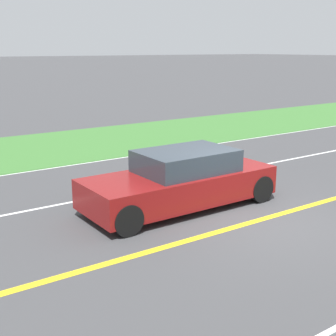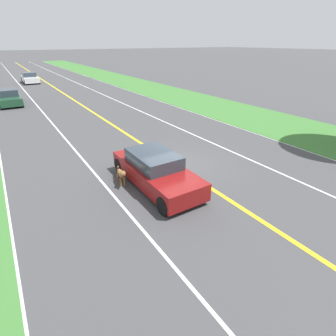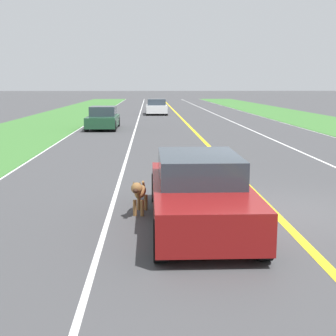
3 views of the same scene
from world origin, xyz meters
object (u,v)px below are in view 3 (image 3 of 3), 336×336
dog (139,192)px  car_trailing_near (103,119)px  car_trailing_mid (157,107)px  ego_car (199,192)px

dog → car_trailing_near: size_ratio=0.28×
dog → car_trailing_mid: 33.83m
ego_car → car_trailing_near: 20.59m
ego_car → car_trailing_mid: bearing=-89.6°
car_trailing_near → car_trailing_mid: bearing=-103.8°
ego_car → dog: size_ratio=3.81×
dog → car_trailing_mid: bearing=-82.8°
ego_car → car_trailing_near: (3.78, -20.24, -0.00)m
dog → car_trailing_mid: car_trailing_mid is taller
ego_car → dog: ego_car is taller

